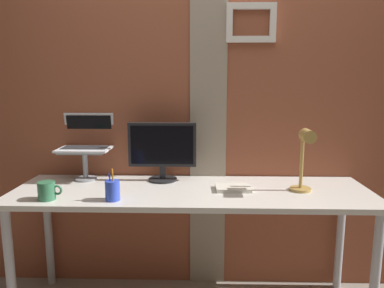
{
  "coord_description": "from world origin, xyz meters",
  "views": [
    {
      "loc": [
        -0.07,
        -2.04,
        1.38
      ],
      "look_at": [
        -0.14,
        0.1,
        1.01
      ],
      "focal_mm": 34.26,
      "sensor_mm": 36.0,
      "label": 1
    }
  ],
  "objects_px": {
    "monitor": "(162,148)",
    "desk_lamp": "(305,154)",
    "laptop": "(87,139)",
    "pen_cup": "(112,190)",
    "coffee_mug": "(47,191)"
  },
  "relations": [
    {
      "from": "monitor",
      "to": "desk_lamp",
      "type": "distance_m",
      "value": 0.85
    },
    {
      "from": "monitor",
      "to": "laptop",
      "type": "xyz_separation_m",
      "value": [
        -0.49,
        0.06,
        0.04
      ]
    },
    {
      "from": "laptop",
      "to": "pen_cup",
      "type": "xyz_separation_m",
      "value": [
        0.27,
        -0.46,
        -0.2
      ]
    },
    {
      "from": "coffee_mug",
      "to": "pen_cup",
      "type": "bearing_deg",
      "value": 0.01
    },
    {
      "from": "monitor",
      "to": "coffee_mug",
      "type": "height_order",
      "value": "monitor"
    },
    {
      "from": "laptop",
      "to": "coffee_mug",
      "type": "bearing_deg",
      "value": -99.74
    },
    {
      "from": "monitor",
      "to": "laptop",
      "type": "bearing_deg",
      "value": 172.52
    },
    {
      "from": "laptop",
      "to": "desk_lamp",
      "type": "height_order",
      "value": "laptop"
    },
    {
      "from": "pen_cup",
      "to": "desk_lamp",
      "type": "bearing_deg",
      "value": 8.51
    },
    {
      "from": "laptop",
      "to": "pen_cup",
      "type": "distance_m",
      "value": 0.57
    },
    {
      "from": "laptop",
      "to": "desk_lamp",
      "type": "xyz_separation_m",
      "value": [
        1.31,
        -0.31,
        -0.03
      ]
    },
    {
      "from": "coffee_mug",
      "to": "desk_lamp",
      "type": "bearing_deg",
      "value": 6.39
    },
    {
      "from": "monitor",
      "to": "pen_cup",
      "type": "height_order",
      "value": "monitor"
    },
    {
      "from": "pen_cup",
      "to": "coffee_mug",
      "type": "xyz_separation_m",
      "value": [
        -0.35,
        -0.0,
        -0.01
      ]
    },
    {
      "from": "desk_lamp",
      "to": "pen_cup",
      "type": "distance_m",
      "value": 1.06
    }
  ]
}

